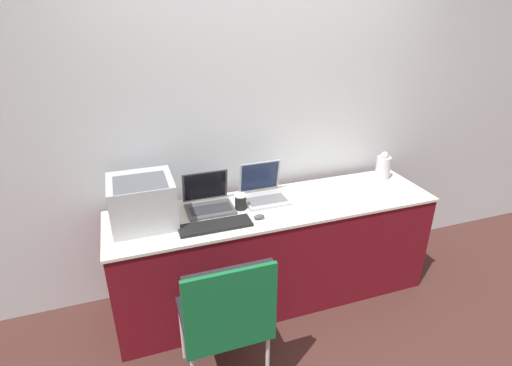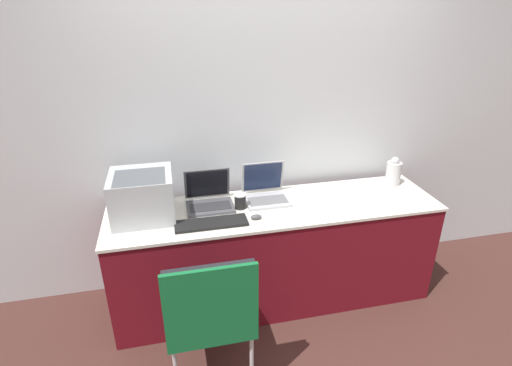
{
  "view_description": "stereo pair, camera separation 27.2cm",
  "coord_description": "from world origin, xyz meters",
  "px_view_note": "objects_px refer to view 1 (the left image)",
  "views": [
    {
      "loc": [
        -0.95,
        -2.01,
        2.12
      ],
      "look_at": [
        -0.14,
        0.32,
        0.97
      ],
      "focal_mm": 28.0,
      "sensor_mm": 36.0,
      "label": 1
    },
    {
      "loc": [
        -0.69,
        -2.09,
        2.12
      ],
      "look_at": [
        -0.14,
        0.32,
        0.97
      ],
      "focal_mm": 28.0,
      "sensor_mm": 36.0,
      "label": 2
    }
  ],
  "objects_px": {
    "laptop_left": "(208,201)",
    "laptop_right": "(264,191)",
    "coffee_cup": "(241,202)",
    "mouse": "(259,217)",
    "external_keyboard": "(215,226)",
    "metal_pitcher": "(383,167)",
    "chair": "(226,313)",
    "printer": "(142,200)"
  },
  "relations": [
    {
      "from": "metal_pitcher",
      "to": "chair",
      "type": "bearing_deg",
      "value": -151.13
    },
    {
      "from": "coffee_cup",
      "to": "mouse",
      "type": "height_order",
      "value": "coffee_cup"
    },
    {
      "from": "laptop_right",
      "to": "external_keyboard",
      "type": "relative_size",
      "value": 0.67
    },
    {
      "from": "laptop_left",
      "to": "external_keyboard",
      "type": "distance_m",
      "value": 0.28
    },
    {
      "from": "laptop_left",
      "to": "mouse",
      "type": "distance_m",
      "value": 0.39
    },
    {
      "from": "printer",
      "to": "coffee_cup",
      "type": "distance_m",
      "value": 0.65
    },
    {
      "from": "coffee_cup",
      "to": "mouse",
      "type": "bearing_deg",
      "value": -67.66
    },
    {
      "from": "laptop_right",
      "to": "metal_pitcher",
      "type": "relative_size",
      "value": 1.37
    },
    {
      "from": "chair",
      "to": "external_keyboard",
      "type": "bearing_deg",
      "value": 81.33
    },
    {
      "from": "printer",
      "to": "external_keyboard",
      "type": "height_order",
      "value": "printer"
    },
    {
      "from": "coffee_cup",
      "to": "laptop_right",
      "type": "bearing_deg",
      "value": 25.66
    },
    {
      "from": "chair",
      "to": "laptop_left",
      "type": "bearing_deg",
      "value": 82.78
    },
    {
      "from": "metal_pitcher",
      "to": "laptop_right",
      "type": "bearing_deg",
      "value": -178.65
    },
    {
      "from": "external_keyboard",
      "to": "mouse",
      "type": "distance_m",
      "value": 0.3
    },
    {
      "from": "printer",
      "to": "metal_pitcher",
      "type": "bearing_deg",
      "value": 3.12
    },
    {
      "from": "laptop_left",
      "to": "laptop_right",
      "type": "distance_m",
      "value": 0.41
    },
    {
      "from": "external_keyboard",
      "to": "coffee_cup",
      "type": "bearing_deg",
      "value": 38.9
    },
    {
      "from": "mouse",
      "to": "chair",
      "type": "height_order",
      "value": "chair"
    },
    {
      "from": "laptop_right",
      "to": "mouse",
      "type": "relative_size",
      "value": 4.23
    },
    {
      "from": "printer",
      "to": "metal_pitcher",
      "type": "height_order",
      "value": "printer"
    },
    {
      "from": "laptop_right",
      "to": "mouse",
      "type": "bearing_deg",
      "value": -115.81
    },
    {
      "from": "external_keyboard",
      "to": "mouse",
      "type": "height_order",
      "value": "mouse"
    },
    {
      "from": "laptop_right",
      "to": "coffee_cup",
      "type": "distance_m",
      "value": 0.23
    },
    {
      "from": "mouse",
      "to": "laptop_left",
      "type": "bearing_deg",
      "value": 136.0
    },
    {
      "from": "laptop_right",
      "to": "chair",
      "type": "xyz_separation_m",
      "value": [
        -0.52,
        -0.83,
        -0.26
      ]
    },
    {
      "from": "printer",
      "to": "external_keyboard",
      "type": "relative_size",
      "value": 0.85
    },
    {
      "from": "mouse",
      "to": "metal_pitcher",
      "type": "distance_m",
      "value": 1.2
    },
    {
      "from": "metal_pitcher",
      "to": "chair",
      "type": "distance_m",
      "value": 1.79
    },
    {
      "from": "coffee_cup",
      "to": "chair",
      "type": "xyz_separation_m",
      "value": [
        -0.31,
        -0.73,
        -0.26
      ]
    },
    {
      "from": "laptop_right",
      "to": "mouse",
      "type": "xyz_separation_m",
      "value": [
        -0.13,
        -0.28,
        -0.04
      ]
    },
    {
      "from": "laptop_left",
      "to": "chair",
      "type": "height_order",
      "value": "laptop_left"
    },
    {
      "from": "laptop_left",
      "to": "coffee_cup",
      "type": "height_order",
      "value": "laptop_left"
    },
    {
      "from": "laptop_right",
      "to": "coffee_cup",
      "type": "height_order",
      "value": "laptop_right"
    },
    {
      "from": "printer",
      "to": "laptop_right",
      "type": "bearing_deg",
      "value": 5.25
    },
    {
      "from": "mouse",
      "to": "metal_pitcher",
      "type": "xyz_separation_m",
      "value": [
        1.16,
        0.3,
        0.08
      ]
    },
    {
      "from": "mouse",
      "to": "chair",
      "type": "distance_m",
      "value": 0.71
    },
    {
      "from": "laptop_right",
      "to": "chair",
      "type": "distance_m",
      "value": 1.01
    },
    {
      "from": "laptop_left",
      "to": "coffee_cup",
      "type": "bearing_deg",
      "value": -23.95
    },
    {
      "from": "mouse",
      "to": "laptop_right",
      "type": "bearing_deg",
      "value": 64.19
    },
    {
      "from": "printer",
      "to": "chair",
      "type": "bearing_deg",
      "value": -65.87
    },
    {
      "from": "printer",
      "to": "mouse",
      "type": "xyz_separation_m",
      "value": [
        0.72,
        -0.2,
        -0.15
      ]
    },
    {
      "from": "laptop_left",
      "to": "external_keyboard",
      "type": "bearing_deg",
      "value": -94.28
    }
  ]
}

